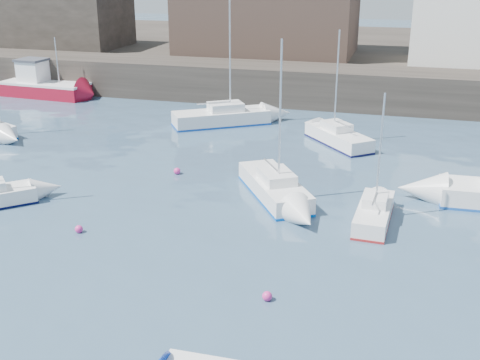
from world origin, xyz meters
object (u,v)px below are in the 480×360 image
(buoy_far, at_px, (177,174))
(sailboat_h, at_px, (222,117))
(fishing_boat, at_px, (43,85))
(buoy_near, at_px, (79,232))
(sailboat_b, at_px, (274,187))
(sailboat_c, at_px, (374,213))
(sailboat_f, at_px, (338,137))
(buoy_mid, at_px, (267,300))

(buoy_far, bearing_deg, sailboat_h, 93.94)
(fishing_boat, bearing_deg, buoy_near, -54.39)
(sailboat_b, bearing_deg, fishing_boat, 144.55)
(sailboat_h, relative_size, buoy_far, 23.41)
(sailboat_h, distance_m, buoy_far, 10.73)
(fishing_boat, xyz_separation_m, sailboat_c, (29.49, -19.24, -0.54))
(buoy_near, bearing_deg, sailboat_h, 88.10)
(sailboat_f, height_order, sailboat_h, sailboat_h)
(sailboat_f, bearing_deg, sailboat_b, -101.26)
(buoy_near, height_order, buoy_mid, buoy_mid)
(sailboat_b, height_order, buoy_mid, sailboat_b)
(sailboat_b, bearing_deg, buoy_far, 163.48)
(fishing_boat, height_order, sailboat_b, sailboat_b)
(fishing_boat, distance_m, sailboat_b, 30.00)
(sailboat_b, relative_size, buoy_mid, 22.04)
(sailboat_c, bearing_deg, buoy_mid, -111.75)
(sailboat_h, xyz_separation_m, buoy_far, (0.74, -10.69, -0.58))
(buoy_mid, height_order, buoy_far, buoy_far)
(sailboat_b, relative_size, buoy_far, 20.78)
(buoy_near, bearing_deg, buoy_far, 80.62)
(sailboat_c, xyz_separation_m, buoy_near, (-12.36, -4.67, -0.45))
(sailboat_f, xyz_separation_m, buoy_far, (-7.91, -8.14, -0.51))
(sailboat_h, height_order, buoy_far, sailboat_h)
(sailboat_b, relative_size, sailboat_h, 0.89)
(fishing_boat, relative_size, buoy_far, 20.80)
(sailboat_b, relative_size, sailboat_f, 1.10)
(fishing_boat, xyz_separation_m, sailboat_f, (26.41, -7.49, -0.48))
(sailboat_b, height_order, sailboat_c, sailboat_b)
(buoy_far, bearing_deg, buoy_near, -99.38)
(sailboat_f, bearing_deg, buoy_mid, -90.14)
(sailboat_f, bearing_deg, sailboat_c, -75.30)
(sailboat_b, xyz_separation_m, buoy_near, (-7.31, -6.52, -0.51))
(sailboat_h, bearing_deg, buoy_near, -91.90)
(sailboat_f, bearing_deg, buoy_far, -134.18)
(buoy_near, xyz_separation_m, buoy_far, (1.37, 8.28, 0.00))
(buoy_near, distance_m, buoy_far, 8.39)
(sailboat_f, distance_m, buoy_far, 11.37)
(buoy_mid, bearing_deg, buoy_near, 161.01)
(sailboat_h, bearing_deg, buoy_mid, -68.78)
(buoy_far, bearing_deg, sailboat_f, 45.82)
(buoy_mid, bearing_deg, sailboat_c, 68.25)
(buoy_near, height_order, buoy_far, buoy_far)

